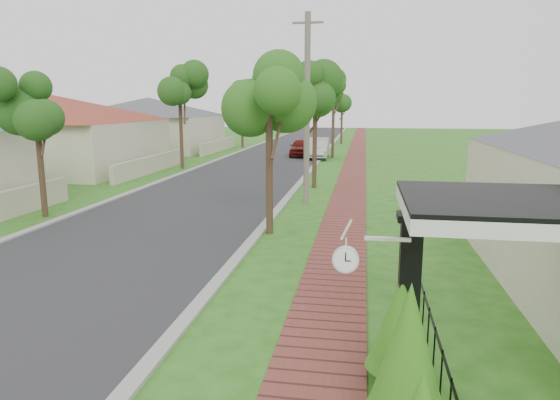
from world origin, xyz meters
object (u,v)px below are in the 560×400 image
Objects in this scene: porch_post at (408,307)px; utility_pole at (307,110)px; near_tree at (269,97)px; station_clock at (349,258)px; parked_car_white at (318,148)px; parked_car_red at (301,147)px.

porch_post is 0.34× the size of utility_pole.
near_tree is 0.71× the size of utility_pole.
porch_post is 2.42× the size of station_clock.
parked_car_white is at bearing 96.08° from station_clock.
utility_pole is at bearing -87.50° from parked_car_white.
porch_post is 0.62× the size of parked_car_red.
parked_car_red is (-5.55, 31.81, -0.43)m from porch_post.
utility_pole is at bearing -84.59° from parked_car_red.
parked_car_red is 3.91× the size of station_clock.
parked_car_red is at bearing 136.69° from parked_car_white.
station_clock is at bearing -80.94° from utility_pole.
station_clock is at bearing -84.05° from parked_car_red.
parked_car_red is at bearing 97.76° from utility_pole.
utility_pole is (-2.98, 12.94, 2.68)m from porch_post.
near_tree is at bearing -96.70° from utility_pole.
near_tree reaches higher than porch_post.
parked_car_red is 0.77× the size of near_tree.
parked_car_red is 1.89m from parked_car_white.
utility_pole is (1.17, -17.61, 3.05)m from parked_car_white.
porch_post is at bearing -82.45° from parked_car_red.
near_tree is at bearing -87.57° from parked_car_red.
near_tree is at bearing -89.80° from parked_car_white.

